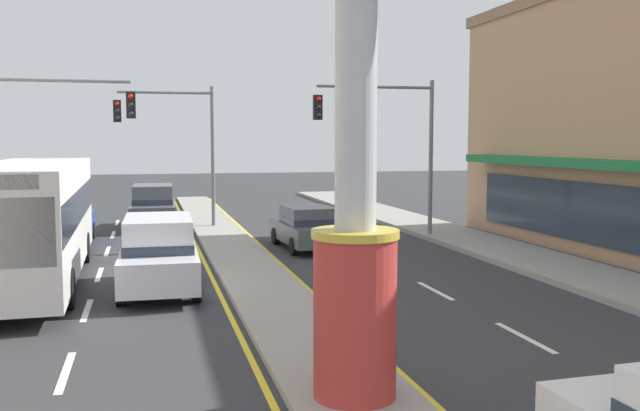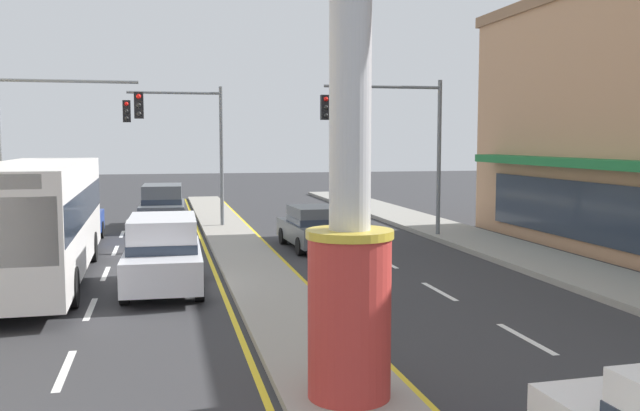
# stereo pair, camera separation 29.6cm
# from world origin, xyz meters

# --- Properties ---
(median_strip) EXTENTS (1.96, 52.00, 0.14)m
(median_strip) POSITION_xyz_m (0.00, 18.00, 0.07)
(median_strip) COLOR gray
(median_strip) RESTS_ON ground
(sidewalk_right) EXTENTS (2.81, 60.00, 0.18)m
(sidewalk_right) POSITION_xyz_m (8.98, 16.00, 0.09)
(sidewalk_right) COLOR gray
(sidewalk_right) RESTS_ON ground
(lane_markings) EXTENTS (8.70, 52.00, 0.01)m
(lane_markings) POSITION_xyz_m (0.00, 16.65, 0.00)
(lane_markings) COLOR silver
(lane_markings) RESTS_ON ground
(district_sign) EXTENTS (7.70, 1.27, 8.73)m
(district_sign) POSITION_xyz_m (0.00, 6.62, 4.76)
(district_sign) COLOR #B7332D
(district_sign) RESTS_ON median_strip
(traffic_light_left_side) EXTENTS (4.86, 0.46, 6.20)m
(traffic_light_left_side) POSITION_xyz_m (-6.21, 22.59, 4.25)
(traffic_light_left_side) COLOR slate
(traffic_light_left_side) RESTS_ON ground
(traffic_light_right_side) EXTENTS (4.86, 0.46, 6.20)m
(traffic_light_right_side) POSITION_xyz_m (6.21, 22.68, 4.25)
(traffic_light_right_side) COLOR slate
(traffic_light_right_side) RESTS_ON ground
(traffic_light_median_far) EXTENTS (4.20, 0.46, 6.20)m
(traffic_light_median_far) POSITION_xyz_m (-1.56, 27.86, 4.19)
(traffic_light_median_far) COLOR slate
(traffic_light_median_far) RESTS_ON ground
(suv_near_right_lane) EXTENTS (2.04, 4.64, 1.90)m
(suv_near_right_lane) POSITION_xyz_m (-2.63, 15.35, 0.98)
(suv_near_right_lane) COLOR silver
(suv_near_right_lane) RESTS_ON ground
(bus_far_right_lane) EXTENTS (2.76, 11.25, 3.26)m
(bus_far_right_lane) POSITION_xyz_m (-5.93, 17.23, 1.87)
(bus_far_right_lane) COLOR silver
(bus_far_right_lane) RESTS_ON ground
(suv_mid_left_lane) EXTENTS (2.02, 4.63, 1.90)m
(suv_mid_left_lane) POSITION_xyz_m (-5.93, 24.36, 0.98)
(suv_mid_left_lane) COLOR navy
(suv_mid_left_lane) RESTS_ON ground
(suv_far_left_oncoming) EXTENTS (2.07, 4.66, 1.90)m
(suv_far_left_oncoming) POSITION_xyz_m (-2.63, 28.81, 0.98)
(suv_far_left_oncoming) COLOR #4C5156
(suv_far_left_oncoming) RESTS_ON ground
(sedan_kerb_right) EXTENTS (2.00, 4.38, 1.53)m
(sedan_kerb_right) POSITION_xyz_m (2.63, 21.25, 0.79)
(sedan_kerb_right) COLOR #4C5156
(sedan_kerb_right) RESTS_ON ground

